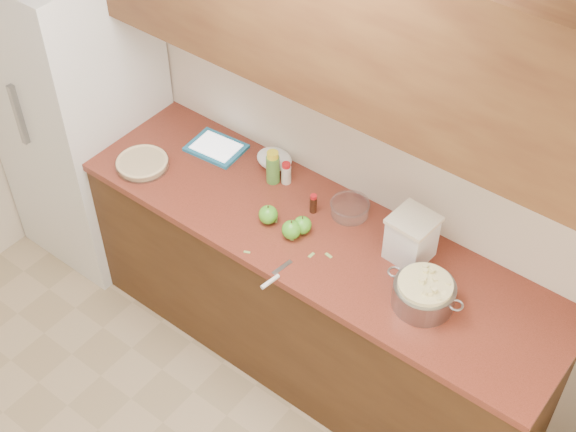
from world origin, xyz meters
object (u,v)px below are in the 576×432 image
Objects in this scene: tablet at (216,148)px; colander at (424,294)px; pie at (142,163)px; flour_canister at (411,237)px.

colander is at bearing -14.70° from tablet.
pie is at bearing -126.41° from tablet.
pie is 0.38m from tablet.
pie is 0.91× the size of tablet.
flour_canister reaches higher than colander.
colander reaches higher than tablet.
flour_canister is at bearing 12.21° from pie.
pie is 1.16× the size of flour_canister.
colander is 1.54× the size of flour_canister.
flour_canister is (-0.19, 0.20, 0.05)m from colander.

